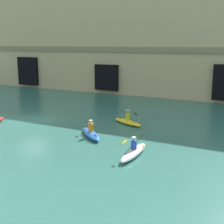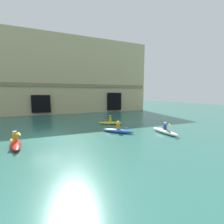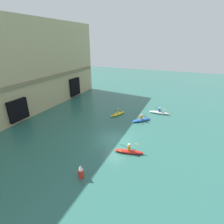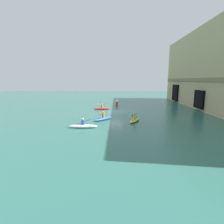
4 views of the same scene
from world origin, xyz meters
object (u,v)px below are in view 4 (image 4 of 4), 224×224
(kayak_yellow, at_px, (135,120))
(kayak_white, at_px, (83,126))
(marker_buoy, at_px, (117,103))
(kayak_red, at_px, (102,108))
(kayak_blue, at_px, (103,118))

(kayak_yellow, xyz_separation_m, kayak_white, (3.40, -6.49, 0.02))
(kayak_white, distance_m, marker_buoy, 19.03)
(kayak_red, height_order, kayak_blue, kayak_red)
(kayak_white, bearing_deg, kayak_blue, 61.52)
(kayak_yellow, height_order, kayak_blue, kayak_blue)
(kayak_white, bearing_deg, marker_buoy, 75.77)
(kayak_blue, bearing_deg, marker_buoy, -145.34)
(kayak_blue, bearing_deg, kayak_white, 15.80)
(kayak_yellow, bearing_deg, marker_buoy, 34.75)
(kayak_yellow, height_order, marker_buoy, marker_buoy)
(kayak_red, distance_m, kayak_white, 13.18)
(kayak_yellow, distance_m, kayak_white, 7.33)
(kayak_yellow, xyz_separation_m, marker_buoy, (-15.19, -2.42, 0.42))
(kayak_red, height_order, marker_buoy, marker_buoy)
(kayak_yellow, bearing_deg, kayak_red, 54.13)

